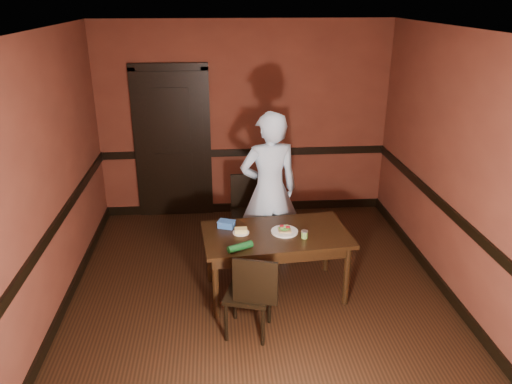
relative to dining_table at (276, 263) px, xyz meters
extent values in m
cube|color=black|center=(-0.18, -0.07, -0.35)|extent=(4.00, 4.50, 0.01)
cube|color=beige|center=(-0.18, -0.07, 2.35)|extent=(4.00, 4.50, 0.01)
cube|color=#5D291C|center=(-0.18, 2.18, 1.00)|extent=(4.00, 0.02, 2.70)
cube|color=#5D291C|center=(-0.18, -2.32, 1.00)|extent=(4.00, 0.02, 2.70)
cube|color=#5D291C|center=(-2.18, -0.07, 1.00)|extent=(0.02, 4.50, 2.70)
cube|color=#5D291C|center=(1.82, -0.07, 1.00)|extent=(0.02, 4.50, 2.70)
cube|color=black|center=(-0.18, 2.17, 0.55)|extent=(4.00, 0.03, 0.10)
cube|color=black|center=(-2.17, -0.07, 0.55)|extent=(0.03, 4.50, 0.10)
cube|color=black|center=(1.80, -0.07, 0.55)|extent=(0.03, 4.50, 0.10)
cube|color=black|center=(-0.18, 2.17, -0.29)|extent=(4.00, 0.03, 0.12)
cube|color=black|center=(-2.17, -0.07, -0.29)|extent=(0.03, 4.50, 0.12)
cube|color=black|center=(1.80, -0.07, -0.29)|extent=(0.03, 4.50, 0.12)
cube|color=black|center=(-1.18, 2.14, 0.67)|extent=(0.85, 0.04, 2.05)
cube|color=black|center=(-1.66, 2.16, 0.67)|extent=(0.10, 0.06, 2.15)
cube|color=black|center=(-0.71, 2.16, 0.67)|extent=(0.10, 0.06, 2.15)
cube|color=black|center=(-1.18, 2.16, 1.75)|extent=(1.05, 0.06, 0.10)
cube|color=black|center=(0.00, 0.00, 0.00)|extent=(1.57, 0.97, 0.70)
imported|color=silver|center=(0.00, 0.65, 0.57)|extent=(0.73, 0.54, 1.83)
cylinder|color=white|center=(0.09, 0.01, 0.36)|extent=(0.28, 0.28, 0.01)
cube|color=tan|center=(0.09, 0.01, 0.37)|extent=(0.13, 0.12, 0.02)
ellipsoid|color=#36892B|center=(0.09, 0.01, 0.40)|extent=(0.12, 0.11, 0.03)
cylinder|color=red|center=(0.06, 0.03, 0.42)|extent=(0.05, 0.05, 0.01)
cylinder|color=red|center=(0.12, 0.00, 0.42)|extent=(0.05, 0.05, 0.01)
cylinder|color=#9ABC61|center=(0.06, -0.02, 0.42)|extent=(0.03, 0.03, 0.01)
cylinder|color=#9ABC61|center=(0.12, 0.04, 0.42)|extent=(0.03, 0.03, 0.01)
cylinder|color=#9ABC61|center=(0.09, 0.01, 0.42)|extent=(0.03, 0.03, 0.01)
cylinder|color=#6A9B42|center=(0.27, -0.13, 0.39)|extent=(0.06, 0.06, 0.07)
cylinder|color=#B9B9B7|center=(0.27, -0.13, 0.43)|extent=(0.07, 0.07, 0.01)
cylinder|color=white|center=(-0.36, 0.03, 0.36)|extent=(0.17, 0.17, 0.01)
cube|color=#E5D174|center=(-0.36, 0.03, 0.38)|extent=(0.13, 0.09, 0.04)
cube|color=#3166B7|center=(-0.51, 0.18, 0.38)|extent=(0.19, 0.16, 0.06)
cube|color=#3166B7|center=(-0.51, 0.18, 0.42)|extent=(0.20, 0.17, 0.01)
cylinder|color=#0F3E17|center=(-0.39, -0.34, 0.39)|extent=(0.26, 0.18, 0.07)
camera|label=1|loc=(-0.59, -4.57, 2.65)|focal=35.00mm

